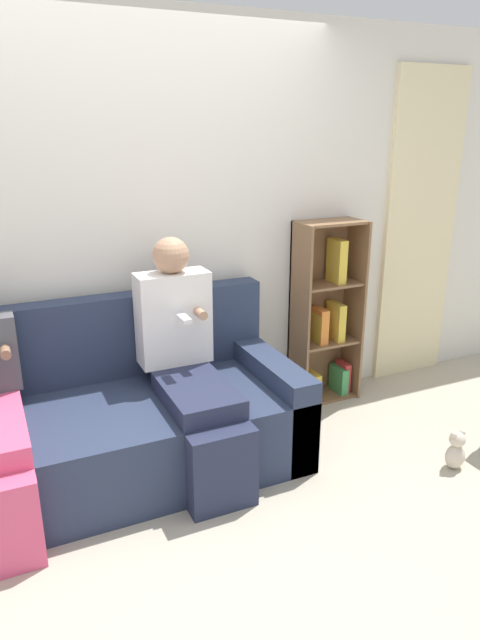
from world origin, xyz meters
TOP-DOWN VIEW (x-y plane):
  - ground_plane at (0.00, 0.00)m, footprint 14.00×14.00m
  - back_wall at (0.00, 1.06)m, footprint 10.00×0.06m
  - curtain_panel at (2.14, 1.01)m, footprint 0.64×0.04m
  - couch at (-0.32, 0.57)m, footprint 2.08×0.93m
  - adult_seated at (0.09, 0.49)m, footprint 0.42×0.89m
  - bookshelf at (1.28, 0.91)m, footprint 0.47×0.27m
  - teddy_bear at (1.46, -0.23)m, footprint 0.12×0.10m

SIDE VIEW (x-z plane):
  - ground_plane at x=0.00m, z-range 0.00..0.00m
  - teddy_bear at x=1.46m, z-range -0.01..0.24m
  - couch at x=-0.32m, z-range -0.18..0.77m
  - bookshelf at x=1.28m, z-range -0.05..1.25m
  - adult_seated at x=0.09m, z-range 0.01..1.32m
  - curtain_panel at x=2.14m, z-range 0.00..2.30m
  - back_wall at x=0.00m, z-range 0.00..2.55m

